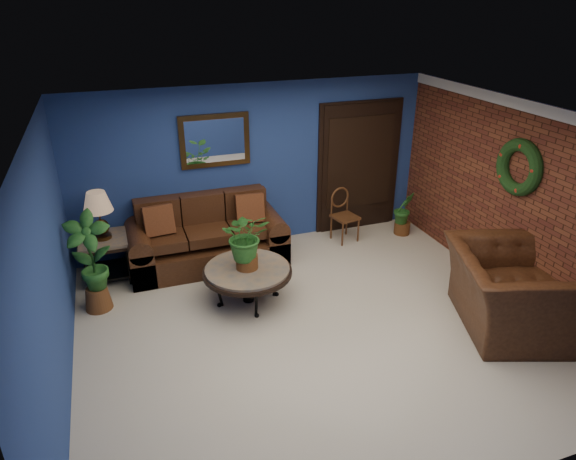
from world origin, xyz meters
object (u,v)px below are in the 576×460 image
object	(u,v)px
end_table	(105,248)
table_lamp	(98,210)
side_chair	(343,211)
sofa	(206,241)
coffee_table	(247,272)
armchair	(510,291)

from	to	relation	value
end_table	table_lamp	distance (m)	0.56
table_lamp	side_chair	distance (m)	3.67
sofa	coffee_table	bearing A→B (deg)	-77.37
side_chair	armchair	xyz separation A→B (m)	(0.82, -2.84, -0.01)
end_table	armchair	distance (m)	5.25
side_chair	armchair	distance (m)	2.96
coffee_table	armchair	size ratio (longest dim) A/B	0.78
side_chair	armchair	bearing A→B (deg)	-85.16
sofa	end_table	size ratio (longest dim) A/B	3.27
sofa	end_table	bearing A→B (deg)	-178.59
sofa	table_lamp	world-z (taller)	table_lamp
armchair	sofa	bearing A→B (deg)	66.86
coffee_table	end_table	distance (m)	2.09
sofa	table_lamp	bearing A→B (deg)	-178.59
sofa	side_chair	xyz separation A→B (m)	(2.22, 0.03, 0.15)
side_chair	sofa	bearing A→B (deg)	169.43
armchair	side_chair	bearing A→B (deg)	35.73
end_table	side_chair	size ratio (longest dim) A/B	0.80
side_chair	armchair	world-z (taller)	armchair
side_chair	coffee_table	bearing A→B (deg)	-157.77
table_lamp	sofa	bearing A→B (deg)	1.41
sofa	coffee_table	size ratio (longest dim) A/B	1.96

